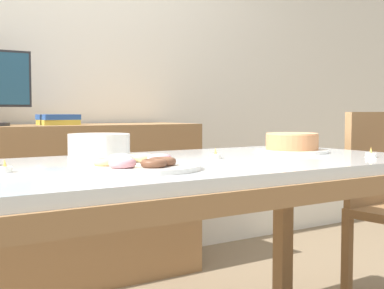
# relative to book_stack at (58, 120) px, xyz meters

# --- Properties ---
(wall_back) EXTENTS (8.00, 0.10, 2.60)m
(wall_back) POSITION_rel_book_stack_xyz_m (-0.05, 0.30, 0.40)
(wall_back) COLOR silver
(wall_back) RESTS_ON ground
(dining_table) EXTENTS (1.85, 0.90, 0.78)m
(dining_table) POSITION_rel_book_stack_xyz_m (-0.05, -1.26, -0.21)
(dining_table) COLOR silver
(dining_table) RESTS_ON ground
(sideboard) EXTENTS (1.68, 0.44, 0.87)m
(sideboard) POSITION_rel_book_stack_xyz_m (-0.05, 0.00, -0.46)
(sideboard) COLOR olive
(sideboard) RESTS_ON ground
(book_stack) EXTENTS (0.20, 0.19, 0.06)m
(book_stack) POSITION_rel_book_stack_xyz_m (0.00, 0.00, 0.00)
(book_stack) COLOR #B29933
(book_stack) RESTS_ON sideboard
(cake_chocolate_round) EXTENTS (0.29, 0.29, 0.08)m
(cake_chocolate_round) POSITION_rel_book_stack_xyz_m (0.54, -1.20, -0.09)
(cake_chocolate_round) COLOR silver
(cake_chocolate_round) RESTS_ON dining_table
(pastry_platter) EXTENTS (0.36, 0.36, 0.04)m
(pastry_platter) POSITION_rel_book_stack_xyz_m (-0.27, -1.40, -0.11)
(pastry_platter) COLOR silver
(pastry_platter) RESTS_ON dining_table
(plate_stack) EXTENTS (0.21, 0.21, 0.09)m
(plate_stack) POSITION_rel_book_stack_xyz_m (-0.25, -1.07, -0.08)
(plate_stack) COLOR silver
(plate_stack) RESTS_ON dining_table
(tealight_centre) EXTENTS (0.04, 0.04, 0.04)m
(tealight_centre) POSITION_rel_book_stack_xyz_m (0.12, -1.24, -0.11)
(tealight_centre) COLOR silver
(tealight_centre) RESTS_ON dining_table
(tealight_near_cakes) EXTENTS (0.04, 0.04, 0.04)m
(tealight_near_cakes) POSITION_rel_book_stack_xyz_m (0.62, -1.52, -0.11)
(tealight_near_cakes) COLOR silver
(tealight_near_cakes) RESTS_ON dining_table
(tealight_left_edge) EXTENTS (0.04, 0.04, 0.04)m
(tealight_left_edge) POSITION_rel_book_stack_xyz_m (-0.61, -1.26, -0.11)
(tealight_left_edge) COLOR silver
(tealight_left_edge) RESTS_ON dining_table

